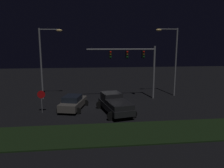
# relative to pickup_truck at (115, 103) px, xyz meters

# --- Properties ---
(ground_plane) EXTENTS (80.00, 80.00, 0.00)m
(ground_plane) POSITION_rel_pickup_truck_xyz_m (-0.50, 2.36, -1.00)
(ground_plane) COLOR black
(grass_median) EXTENTS (21.15, 4.20, 0.10)m
(grass_median) POSITION_rel_pickup_truck_xyz_m (-0.50, -5.24, -0.95)
(grass_median) COLOR black
(grass_median) RESTS_ON ground_plane
(pickup_truck) EXTENTS (3.62, 5.70, 1.80)m
(pickup_truck) POSITION_rel_pickup_truck_xyz_m (0.00, 0.00, 0.00)
(pickup_truck) COLOR black
(pickup_truck) RESTS_ON ground_plane
(car_sedan) EXTENTS (3.16, 4.71, 1.51)m
(car_sedan) POSITION_rel_pickup_truck_xyz_m (-4.17, 1.50, -0.26)
(car_sedan) COLOR #514C47
(car_sedan) RESTS_ON ground_plane
(traffic_signal_gantry) EXTENTS (8.32, 0.56, 6.50)m
(traffic_signal_gantry) POSITION_rel_pickup_truck_xyz_m (3.08, 5.11, 3.90)
(traffic_signal_gantry) COLOR slate
(traffic_signal_gantry) RESTS_ON ground_plane
(street_lamp_left) EXTENTS (2.79, 0.44, 8.57)m
(street_lamp_left) POSITION_rel_pickup_truck_xyz_m (-7.64, 6.42, 4.38)
(street_lamp_left) COLOR slate
(street_lamp_left) RESTS_ON ground_plane
(street_lamp_right) EXTENTS (2.88, 0.44, 8.70)m
(street_lamp_right) POSITION_rel_pickup_truck_xyz_m (8.19, 6.27, 4.46)
(street_lamp_right) COLOR slate
(street_lamp_right) RESTS_ON ground_plane
(stop_sign) EXTENTS (0.76, 0.08, 2.23)m
(stop_sign) POSITION_rel_pickup_truck_xyz_m (-7.16, 0.73, 0.56)
(stop_sign) COLOR slate
(stop_sign) RESTS_ON ground_plane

